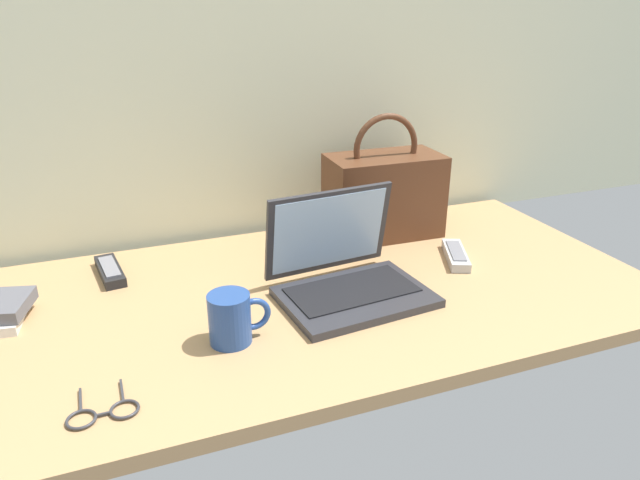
{
  "coord_description": "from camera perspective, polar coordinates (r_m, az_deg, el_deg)",
  "views": [
    {
      "loc": [
        -0.36,
        -1.07,
        0.63
      ],
      "look_at": [
        0.05,
        0.0,
        0.15
      ],
      "focal_mm": 32.63,
      "sensor_mm": 36.0,
      "label": 1
    }
  ],
  "objects": [
    {
      "name": "laptop",
      "position": [
        1.27,
        2.54,
        -3.27
      ],
      "size": [
        0.33,
        0.29,
        0.22
      ],
      "color": "#2D2D33",
      "rests_on": "desk"
    },
    {
      "name": "remote_control_far",
      "position": [
        1.48,
        13.18,
        -1.44
      ],
      "size": [
        0.11,
        0.17,
        0.02
      ],
      "color": "#B7B7B7",
      "rests_on": "desk"
    },
    {
      "name": "coffee_mug",
      "position": [
        1.11,
        -8.66,
        -7.6
      ],
      "size": [
        0.12,
        0.08,
        0.1
      ],
      "color": "#26478C",
      "rests_on": "desk"
    },
    {
      "name": "remote_control_near",
      "position": [
        1.44,
        -19.9,
        -2.86
      ],
      "size": [
        0.07,
        0.16,
        0.02
      ],
      "color": "black",
      "rests_on": "desk"
    },
    {
      "name": "handbag",
      "position": [
        1.57,
        6.29,
        4.54
      ],
      "size": [
        0.3,
        0.17,
        0.33
      ],
      "color": "#59331E",
      "rests_on": "desk"
    },
    {
      "name": "desk",
      "position": [
        1.29,
        -2.19,
        -5.86
      ],
      "size": [
        1.6,
        0.76,
        0.03
      ],
      "color": "tan",
      "rests_on": "ground"
    },
    {
      "name": "eyeglasses",
      "position": [
        1.0,
        -20.5,
        -15.58
      ],
      "size": [
        0.11,
        0.11,
        0.01
      ],
      "color": "#333338",
      "rests_on": "desk"
    }
  ]
}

